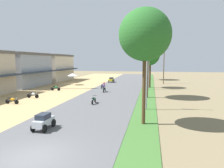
% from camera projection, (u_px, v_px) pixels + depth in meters
% --- Properties ---
extents(ground_plane, '(180.00, 180.00, 0.00)m').
position_uv_depth(ground_plane, '(33.00, 158.00, 11.19)').
color(ground_plane, '#7A6B4C').
extents(road_strip, '(9.00, 140.00, 0.08)m').
position_uv_depth(road_strip, '(33.00, 158.00, 11.18)').
color(road_strip, '#565659').
rests_on(road_strip, ground).
extents(median_strip, '(2.40, 140.00, 0.06)m').
position_uv_depth(median_strip, '(137.00, 168.00, 10.11)').
color(median_strip, '#3D6B2D').
rests_on(median_strip, ground).
extents(shophouse_mid, '(9.07, 11.45, 6.90)m').
position_uv_depth(shophouse_mid, '(21.00, 70.00, 41.85)').
color(shophouse_mid, '#999EA8').
rests_on(shophouse_mid, ground).
extents(shophouse_far, '(9.81, 11.57, 6.90)m').
position_uv_depth(shophouse_far, '(50.00, 68.00, 53.85)').
color(shophouse_far, beige).
rests_on(shophouse_far, ground).
extents(parked_motorbike_third, '(1.80, 0.54, 0.94)m').
position_uv_depth(parked_motorbike_third, '(12.00, 100.00, 24.79)').
color(parked_motorbike_third, black).
rests_on(parked_motorbike_third, dirt_shoulder).
extents(parked_motorbike_fourth, '(1.80, 0.54, 0.94)m').
position_uv_depth(parked_motorbike_fourth, '(33.00, 95.00, 28.74)').
color(parked_motorbike_fourth, black).
rests_on(parked_motorbike_fourth, dirt_shoulder).
extents(parked_motorbike_fifth, '(1.80, 0.54, 0.94)m').
position_uv_depth(parked_motorbike_fifth, '(56.00, 88.00, 35.88)').
color(parked_motorbike_fifth, black).
rests_on(parked_motorbike_fifth, dirt_shoulder).
extents(vendor_umbrella, '(2.20, 2.20, 2.52)m').
position_uv_depth(vendor_umbrella, '(73.00, 75.00, 44.14)').
color(vendor_umbrella, '#99999E').
rests_on(vendor_umbrella, dirt_shoulder).
extents(median_tree_nearest, '(4.21, 4.21, 9.45)m').
position_uv_depth(median_tree_nearest, '(145.00, 35.00, 16.26)').
color(median_tree_nearest, '#4C351E').
rests_on(median_tree_nearest, median_strip).
extents(median_tree_second, '(4.73, 4.73, 11.04)m').
position_uv_depth(median_tree_second, '(148.00, 40.00, 28.40)').
color(median_tree_second, '#4C351E').
rests_on(median_tree_second, median_strip).
extents(median_tree_third, '(3.77, 3.77, 8.81)m').
position_uv_depth(median_tree_third, '(150.00, 54.00, 39.26)').
color(median_tree_third, '#4C351E').
rests_on(median_tree_third, median_strip).
extents(median_tree_fourth, '(4.71, 4.71, 10.15)m').
position_uv_depth(median_tree_fourth, '(150.00, 52.00, 55.57)').
color(median_tree_fourth, '#4C351E').
rests_on(median_tree_fourth, median_strip).
extents(streetlamp_near, '(3.16, 0.20, 7.95)m').
position_uv_depth(streetlamp_near, '(147.00, 67.00, 21.66)').
color(streetlamp_near, gray).
rests_on(streetlamp_near, median_strip).
extents(streetlamp_mid, '(3.16, 0.20, 8.25)m').
position_uv_depth(streetlamp_mid, '(149.00, 64.00, 36.88)').
color(streetlamp_mid, gray).
rests_on(streetlamp_mid, median_strip).
extents(streetlamp_far, '(3.16, 0.20, 7.06)m').
position_uv_depth(streetlamp_far, '(150.00, 64.00, 60.58)').
color(streetlamp_far, gray).
rests_on(streetlamp_far, median_strip).
extents(utility_pole_near, '(1.80, 0.20, 8.57)m').
position_uv_depth(utility_pole_near, '(164.00, 64.00, 46.56)').
color(utility_pole_near, brown).
rests_on(utility_pole_near, ground).
extents(car_hatchback_silver, '(1.04, 2.00, 1.23)m').
position_uv_depth(car_hatchback_silver, '(44.00, 121.00, 15.62)').
color(car_hatchback_silver, '#B7BCC1').
rests_on(car_hatchback_silver, road_strip).
extents(car_sedan_yellow, '(1.10, 2.26, 1.19)m').
position_uv_depth(car_sedan_yellow, '(111.00, 80.00, 49.49)').
color(car_sedan_yellow, gold).
rests_on(car_sedan_yellow, road_strip).
extents(motorbike_ahead_second, '(0.54, 1.80, 0.94)m').
position_uv_depth(motorbike_ahead_second, '(94.00, 100.00, 25.02)').
color(motorbike_ahead_second, black).
rests_on(motorbike_ahead_second, road_strip).
extents(motorbike_ahead_third, '(0.54, 1.80, 1.66)m').
position_uv_depth(motorbike_ahead_third, '(104.00, 87.00, 34.14)').
color(motorbike_ahead_third, black).
rests_on(motorbike_ahead_third, road_strip).
extents(motorbike_ahead_fourth, '(0.54, 1.80, 0.94)m').
position_uv_depth(motorbike_ahead_fourth, '(102.00, 86.00, 38.69)').
color(motorbike_ahead_fourth, black).
rests_on(motorbike_ahead_fourth, road_strip).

